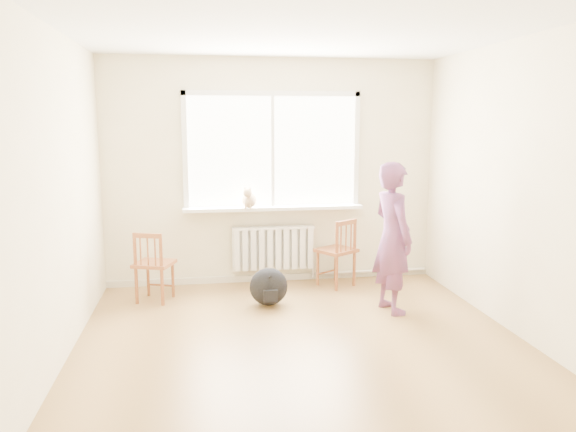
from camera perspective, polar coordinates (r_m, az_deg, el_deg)
name	(u,v)px	position (r m, az deg, el deg)	size (l,w,h in m)	color
floor	(307,353)	(4.95, 1.90, -13.70)	(4.50, 4.50, 0.00)	olive
ceiling	(308,24)	(4.60, 2.09, 18.90)	(4.50, 4.50, 0.00)	white
back_wall	(272,172)	(6.79, -1.61, 4.47)	(4.00, 0.01, 2.70)	beige
window	(272,146)	(6.75, -1.60, 7.09)	(2.12, 0.05, 1.42)	white
windowsill	(274,208)	(6.73, -1.48, 0.83)	(2.15, 0.22, 0.04)	white
radiator	(274,247)	(6.84, -1.48, -3.21)	(1.00, 0.12, 0.55)	white
heating_pipe	(371,271)	(7.22, 8.42, -5.56)	(0.04, 0.04, 1.40)	silver
baseboard	(273,277)	(7.02, -1.55, -6.26)	(4.00, 0.03, 0.08)	beige
chair_left	(153,266)	(6.30, -13.59, -4.99)	(0.49, 0.48, 0.79)	#98532C
chair_right	(339,253)	(6.71, 5.20, -3.72)	(0.55, 0.54, 0.82)	#98532C
person	(393,238)	(5.85, 10.59, -2.18)	(0.57, 0.37, 1.56)	#D04561
cat	(249,199)	(6.60, -3.99, 1.76)	(0.23, 0.40, 0.27)	beige
backpack	(269,287)	(6.07, -1.98, -7.19)	(0.41, 0.31, 0.41)	black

